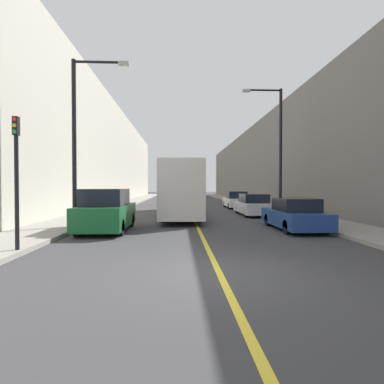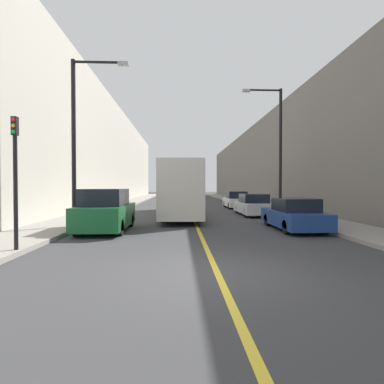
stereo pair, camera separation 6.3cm
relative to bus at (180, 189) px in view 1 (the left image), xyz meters
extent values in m
plane|color=#38383A|center=(0.81, -13.88, -1.84)|extent=(200.00, 200.00, 0.00)
cube|color=gray|center=(-6.12, 16.12, -1.76)|extent=(2.78, 72.00, 0.16)
cube|color=gray|center=(7.74, 16.12, -1.76)|extent=(2.78, 72.00, 0.16)
cube|color=#B7B2A3|center=(-9.51, 16.12, 4.13)|extent=(4.00, 72.00, 11.93)
cube|color=#66605B|center=(11.13, 16.12, 2.98)|extent=(4.00, 72.00, 9.65)
cube|color=gold|center=(0.81, 16.12, -1.84)|extent=(0.16, 72.00, 0.01)
cube|color=silver|center=(0.00, 0.01, 0.03)|extent=(2.42, 12.24, 3.16)
cube|color=black|center=(0.00, -6.08, 0.58)|extent=(2.06, 0.04, 1.42)
cylinder|color=black|center=(-0.95, -3.79, -1.36)|extent=(0.53, 0.97, 0.97)
cylinder|color=black|center=(0.95, -3.79, -1.36)|extent=(0.53, 0.97, 0.97)
cylinder|color=black|center=(-0.95, 3.80, -1.36)|extent=(0.53, 0.97, 0.97)
cylinder|color=black|center=(0.95, 3.80, -1.36)|extent=(0.53, 0.97, 0.97)
cube|color=#145128|center=(-3.41, -7.04, -1.15)|extent=(1.99, 4.41, 0.99)
cube|color=black|center=(-3.41, -7.26, -0.28)|extent=(1.75, 2.43, 0.74)
cube|color=black|center=(-3.41, -9.21, -0.97)|extent=(1.69, 0.04, 0.44)
cylinder|color=black|center=(-4.19, -8.40, -1.50)|extent=(0.44, 0.68, 0.68)
cylinder|color=black|center=(-2.64, -8.40, -1.50)|extent=(0.44, 0.68, 0.68)
cylinder|color=black|center=(-4.19, -5.67, -1.50)|extent=(0.44, 0.68, 0.68)
cylinder|color=black|center=(-2.64, -5.67, -1.50)|extent=(0.44, 0.68, 0.68)
cube|color=navy|center=(5.30, -6.98, -1.30)|extent=(1.87, 4.43, 0.70)
cube|color=black|center=(5.30, -7.21, -0.65)|extent=(1.65, 1.99, 0.60)
cube|color=black|center=(5.30, -9.17, -1.18)|extent=(1.59, 0.04, 0.32)
cylinder|color=black|center=(4.57, -8.36, -1.53)|extent=(0.41, 0.62, 0.62)
cylinder|color=black|center=(6.03, -8.36, -1.53)|extent=(0.41, 0.62, 0.62)
cylinder|color=black|center=(4.57, -5.61, -1.53)|extent=(0.41, 0.62, 0.62)
cylinder|color=black|center=(6.03, -5.61, -1.53)|extent=(0.41, 0.62, 0.62)
cube|color=silver|center=(5.12, 0.06, -1.30)|extent=(1.88, 4.77, 0.71)
cube|color=black|center=(5.12, -0.18, -0.64)|extent=(1.66, 2.15, 0.61)
cube|color=black|center=(5.12, -2.30, -1.17)|extent=(1.60, 0.04, 0.32)
cylinder|color=black|center=(4.39, -1.42, -1.53)|extent=(0.41, 0.62, 0.62)
cylinder|color=black|center=(5.86, -1.42, -1.53)|extent=(0.41, 0.62, 0.62)
cylinder|color=black|center=(4.39, 1.53, -1.53)|extent=(0.41, 0.62, 0.62)
cylinder|color=black|center=(5.86, 1.53, -1.53)|extent=(0.41, 0.62, 0.62)
cube|color=silver|center=(5.24, 6.89, -1.28)|extent=(1.89, 4.22, 0.74)
cube|color=black|center=(5.24, 6.68, -0.60)|extent=(1.67, 1.90, 0.63)
cube|color=black|center=(5.24, 4.81, -1.15)|extent=(1.61, 0.04, 0.33)
cylinder|color=black|center=(4.51, 5.58, -1.53)|extent=(0.42, 0.62, 0.62)
cylinder|color=black|center=(5.98, 5.58, -1.53)|extent=(0.42, 0.62, 0.62)
cylinder|color=black|center=(4.51, 8.20, -1.53)|extent=(0.42, 0.62, 0.62)
cylinder|color=black|center=(5.98, 8.20, -1.53)|extent=(0.42, 0.62, 0.62)
cylinder|color=black|center=(-5.03, -6.51, 2.22)|extent=(0.20, 0.20, 7.81)
cylinder|color=black|center=(-3.87, -6.51, 6.02)|extent=(2.32, 0.12, 0.12)
cube|color=#999993|center=(-2.71, -6.51, 5.97)|extent=(0.50, 0.24, 0.16)
cylinder|color=black|center=(6.65, -1.18, 2.49)|extent=(0.20, 0.20, 8.34)
cylinder|color=black|center=(5.49, -1.18, 6.56)|extent=(2.32, 0.12, 0.12)
cube|color=#999993|center=(4.33, -1.18, 6.51)|extent=(0.50, 0.24, 0.16)
cylinder|color=black|center=(-4.93, -11.75, 0.01)|extent=(0.12, 0.12, 3.39)
cube|color=black|center=(-4.93, -11.75, 1.98)|extent=(0.16, 0.16, 0.55)
cylinder|color=red|center=(-4.93, -11.83, 2.16)|extent=(0.11, 0.02, 0.11)
cylinder|color=gold|center=(-4.93, -11.83, 1.98)|extent=(0.11, 0.02, 0.11)
cylinder|color=green|center=(-4.93, -11.83, 1.80)|extent=(0.11, 0.02, 0.11)
camera|label=1|loc=(-0.15, -20.81, 0.20)|focal=28.00mm
camera|label=2|loc=(-0.09, -20.82, 0.20)|focal=28.00mm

